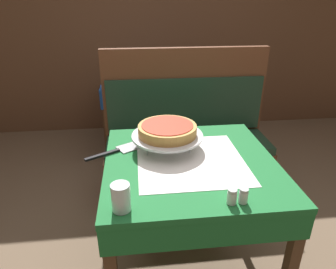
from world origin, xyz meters
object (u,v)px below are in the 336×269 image
(dining_table_front, at_px, (190,177))
(condiment_caddy, at_px, (140,73))
(booth_bench, at_px, (187,153))
(pizza_server, at_px, (115,151))
(water_glass_near, at_px, (121,197))
(salt_shaker, at_px, (232,196))
(pepper_shaker, at_px, (243,196))
(deep_dish_pizza, at_px, (167,130))
(dining_table_rear, at_px, (139,90))
(pizza_pan_stand, at_px, (167,136))

(dining_table_front, bearing_deg, condiment_caddy, 96.39)
(booth_bench, relative_size, pizza_server, 4.50)
(water_glass_near, relative_size, salt_shaker, 1.76)
(salt_shaker, distance_m, pepper_shaker, 0.05)
(deep_dish_pizza, height_order, condiment_caddy, condiment_caddy)
(deep_dish_pizza, distance_m, condiment_caddy, 1.67)
(dining_table_rear, distance_m, salt_shaker, 2.10)
(pizza_pan_stand, xyz_separation_m, pepper_shaker, (0.25, -0.50, -0.04))
(pepper_shaker, bearing_deg, dining_table_rear, 100.13)
(condiment_caddy, bearing_deg, pizza_pan_stand, -86.57)
(booth_bench, relative_size, pizza_pan_stand, 3.42)
(water_glass_near, bearing_deg, deep_dish_pizza, 64.70)
(booth_bench, distance_m, salt_shaker, 1.29)
(booth_bench, height_order, pepper_shaker, booth_bench)
(pizza_pan_stand, relative_size, condiment_caddy, 2.35)
(dining_table_front, height_order, dining_table_rear, dining_table_front)
(salt_shaker, xyz_separation_m, condiment_caddy, (-0.30, 2.16, -0.00))
(dining_table_rear, xyz_separation_m, pepper_shaker, (0.37, -2.07, 0.16))
(pizza_server, bearing_deg, salt_shaker, -45.19)
(dining_table_rear, bearing_deg, pizza_server, -95.88)
(deep_dish_pizza, bearing_deg, pizza_server, -177.64)
(deep_dish_pizza, bearing_deg, booth_bench, 71.53)
(condiment_caddy, bearing_deg, pepper_shaker, -80.83)
(deep_dish_pizza, xyz_separation_m, water_glass_near, (-0.23, -0.49, -0.05))
(pizza_server, bearing_deg, dining_table_front, -18.65)
(condiment_caddy, bearing_deg, deep_dish_pizza, -86.57)
(pepper_shaker, relative_size, condiment_caddy, 0.39)
(pizza_server, distance_m, water_glass_near, 0.49)
(dining_table_front, xyz_separation_m, dining_table_rear, (-0.22, 1.71, -0.02))
(dining_table_rear, relative_size, condiment_caddy, 4.68)
(water_glass_near, bearing_deg, dining_table_rear, 86.87)
(booth_bench, bearing_deg, pizza_pan_stand, -108.47)
(salt_shaker, bearing_deg, dining_table_rear, 98.87)
(dining_table_front, relative_size, pepper_shaker, 13.36)
(deep_dish_pizza, height_order, pepper_shaker, deep_dish_pizza)
(pizza_server, distance_m, salt_shaker, 0.69)
(pepper_shaker, height_order, condiment_caddy, condiment_caddy)
(pizza_server, bearing_deg, booth_bench, 54.25)
(dining_table_front, xyz_separation_m, condiment_caddy, (-0.20, 1.80, 0.13))
(dining_table_front, relative_size, deep_dish_pizza, 2.77)
(dining_table_front, distance_m, pepper_shaker, 0.41)
(water_glass_near, relative_size, pepper_shaker, 1.77)
(dining_table_front, relative_size, pizza_pan_stand, 2.25)
(pizza_server, relative_size, salt_shaker, 4.49)
(dining_table_front, bearing_deg, dining_table_rear, 97.42)
(pepper_shaker, bearing_deg, water_glass_near, 178.96)
(dining_table_rear, xyz_separation_m, deep_dish_pizza, (0.12, -1.57, 0.24))
(booth_bench, distance_m, condiment_caddy, 1.11)
(salt_shaker, height_order, pepper_shaker, same)
(salt_shaker, bearing_deg, booth_bench, 88.35)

